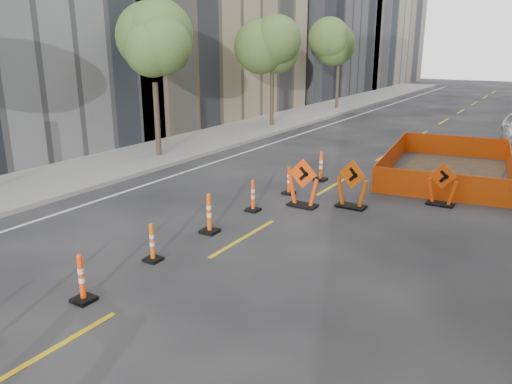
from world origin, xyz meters
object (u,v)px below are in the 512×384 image
Objects in this scene: chevron_sign_center at (352,184)px; chevron_sign_left at (303,183)px; channelizer_6 at (289,180)px; chevron_sign_right at (442,184)px; channelizer_2 at (81,278)px; channelizer_5 at (253,196)px; channelizer_3 at (152,242)px; channelizer_7 at (321,166)px; channelizer_4 at (209,213)px.

chevron_sign_left is at bearing -139.97° from chevron_sign_center.
channelizer_6 is 4.85m from chevron_sign_right.
channelizer_2 is 0.66× the size of chevron_sign_left.
channelizer_5 is (-0.10, 6.45, -0.02)m from channelizer_2.
channelizer_3 is 0.97× the size of channelizer_6.
channelizer_2 is 0.75× the size of chevron_sign_right.
chevron_sign_right is at bearing 65.32° from channelizer_2.
channelizer_7 reaches higher than channelizer_3.
channelizer_2 is 8.60m from channelizer_6.
chevron_sign_center is at bearing 68.25° from channelizer_3.
chevron_sign_center reaches higher than channelizer_3.
channelizer_3 is (-0.16, 2.15, -0.04)m from channelizer_2.
channelizer_2 is 4.30m from channelizer_4.
chevron_sign_center is (2.43, 4.05, 0.21)m from channelizer_4.
channelizer_2 is at bearing -89.15° from channelizer_5.
chevron_sign_right is at bearing 50.45° from channelizer_4.
channelizer_7 reaches higher than channelizer_6.
channelizer_5 is at bearing 89.18° from channelizer_4.
chevron_sign_left is at bearing -75.35° from channelizer_7.
channelizer_5 is at bearing 89.08° from channelizer_3.
chevron_sign_left reaches higher than chevron_sign_center.
channelizer_4 is 1.00× the size of channelizer_7.
channelizer_3 is at bearing -91.30° from channelizer_6.
channelizer_5 reaches higher than channelizer_3.
channelizer_2 reaches higher than channelizer_5.
channelizer_6 is at bearing 87.94° from channelizer_5.
chevron_sign_center is at bearing -160.53° from chevron_sign_right.
channelizer_6 is 2.16m from channelizer_7.
channelizer_2 is at bearing -85.62° from channelizer_3.
chevron_sign_right is (4.78, 7.89, 0.21)m from channelizer_3.
chevron_sign_left is (1.15, 5.50, 0.30)m from channelizer_3.
channelizer_7 is at bearing 84.97° from channelizer_6.
chevron_sign_left is at bearing 47.93° from channelizer_5.
channelizer_4 is at bearing -92.64° from channelizer_7.
chevron_sign_center is (2.14, -2.40, 0.21)m from channelizer_7.
chevron_sign_right is at bearing -9.10° from channelizer_7.
channelizer_6 is (-0.02, 8.60, -0.02)m from channelizer_2.
channelizer_2 is at bearing -98.37° from chevron_sign_left.
channelizer_2 is 1.08× the size of channelizer_3.
channelizer_5 reaches higher than channelizer_6.
channelizer_4 reaches higher than channelizer_6.
channelizer_4 is at bearing -108.90° from chevron_sign_center.
chevron_sign_center is 2.86m from chevron_sign_right.
chevron_sign_center reaches higher than channelizer_6.
channelizer_7 is (0.30, 6.45, 0.00)m from channelizer_4.
channelizer_7 is at bearing 89.09° from channelizer_2.
channelizer_3 is 0.85× the size of channelizer_4.
channelizer_7 is at bearing 143.76° from chevron_sign_center.
channelizer_7 reaches higher than channelizer_5.
chevron_sign_right reaches higher than channelizer_3.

